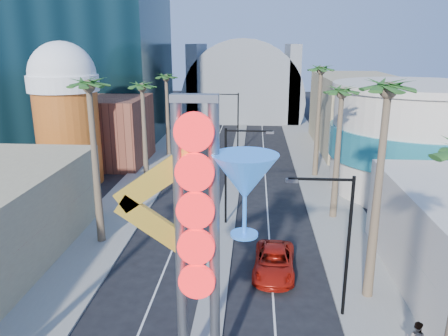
% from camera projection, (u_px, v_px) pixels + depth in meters
% --- Properties ---
extents(sidewalk_west, '(5.00, 100.00, 0.15)m').
position_uv_depth(sidewalk_west, '(153.00, 169.00, 50.79)').
color(sidewalk_west, gray).
rests_on(sidewalk_west, ground).
extents(sidewalk_east, '(5.00, 100.00, 0.15)m').
position_uv_depth(sidewalk_east, '(318.00, 173.00, 49.48)').
color(sidewalk_east, gray).
rests_on(sidewalk_east, ground).
extents(median, '(1.60, 84.00, 0.15)m').
position_uv_depth(median, '(236.00, 164.00, 53.01)').
color(median, gray).
rests_on(median, ground).
extents(brick_filler_west, '(10.00, 10.00, 8.00)m').
position_uv_depth(brick_filler_west, '(105.00, 131.00, 53.02)').
color(brick_filler_west, brown).
rests_on(brick_filler_west, ground).
extents(filler_east, '(10.00, 20.00, 10.00)m').
position_uv_depth(filler_east, '(355.00, 112.00, 60.11)').
color(filler_east, tan).
rests_on(filler_east, ground).
extents(beer_mug, '(7.00, 7.00, 14.50)m').
position_uv_depth(beer_mug, '(66.00, 109.00, 44.35)').
color(beer_mug, '#AA5016').
rests_on(beer_mug, ground).
extents(turquoise_building, '(16.60, 16.60, 10.60)m').
position_uv_depth(turquoise_building, '(416.00, 139.00, 42.67)').
color(turquoise_building, beige).
rests_on(turquoise_building, ground).
extents(canopy, '(22.00, 16.00, 22.00)m').
position_uv_depth(canopy, '(244.00, 96.00, 84.40)').
color(canopy, slate).
rests_on(canopy, ground).
extents(neon_sign, '(6.53, 2.60, 12.55)m').
position_uv_depth(neon_sign, '(217.00, 227.00, 17.38)').
color(neon_sign, gray).
rests_on(neon_sign, ground).
extents(streetlight_0, '(3.79, 0.25, 8.00)m').
position_uv_depth(streetlight_0, '(233.00, 167.00, 34.39)').
color(streetlight_0, black).
rests_on(streetlight_0, ground).
extents(streetlight_1, '(3.79, 0.25, 8.00)m').
position_uv_depth(streetlight_1, '(234.00, 117.00, 57.46)').
color(streetlight_1, black).
rests_on(streetlight_1, ground).
extents(streetlight_2, '(3.45, 0.25, 8.00)m').
position_uv_depth(streetlight_2, '(340.00, 235.00, 22.49)').
color(streetlight_2, black).
rests_on(streetlight_2, ground).
extents(palm_1, '(2.40, 2.40, 12.70)m').
position_uv_depth(palm_1, '(89.00, 96.00, 29.56)').
color(palm_1, brown).
rests_on(palm_1, ground).
extents(palm_2, '(2.40, 2.40, 11.20)m').
position_uv_depth(palm_2, '(142.00, 93.00, 43.35)').
color(palm_2, brown).
rests_on(palm_2, ground).
extents(palm_3, '(2.40, 2.40, 11.20)m').
position_uv_depth(palm_3, '(166.00, 82.00, 54.84)').
color(palm_3, brown).
rests_on(palm_3, ground).
extents(palm_5, '(2.40, 2.40, 13.20)m').
position_uv_depth(palm_5, '(387.00, 105.00, 22.45)').
color(palm_5, brown).
rests_on(palm_5, ground).
extents(palm_6, '(2.40, 2.40, 11.70)m').
position_uv_depth(palm_6, '(341.00, 101.00, 34.32)').
color(palm_6, brown).
rests_on(palm_6, ground).
extents(palm_7, '(2.40, 2.40, 12.70)m').
position_uv_depth(palm_7, '(321.00, 77.00, 45.56)').
color(palm_7, brown).
rests_on(palm_7, ground).
extents(red_pickup, '(2.94, 5.74, 1.55)m').
position_uv_depth(red_pickup, '(274.00, 262.00, 28.05)').
color(red_pickup, '#B81A0E').
rests_on(red_pickup, ground).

